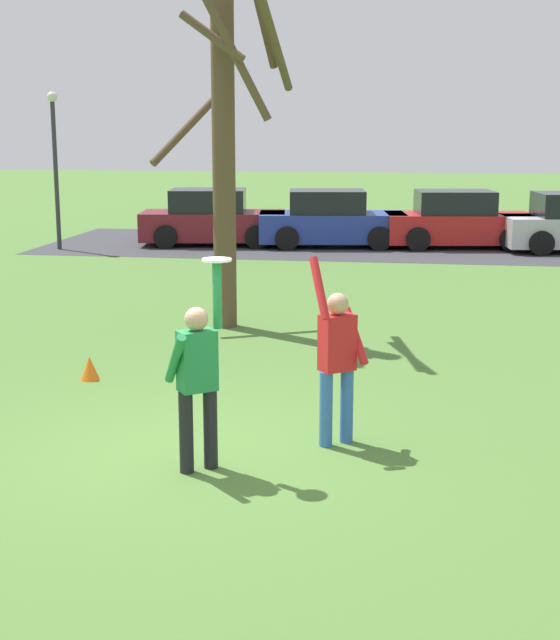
# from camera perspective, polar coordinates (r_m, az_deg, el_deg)

# --- Properties ---
(ground_plane) EXTENTS (120.00, 120.00, 0.00)m
(ground_plane) POSITION_cam_1_polar(r_m,az_deg,el_deg) (9.64, -5.80, -8.38)
(ground_plane) COLOR #4C7533
(person_catcher) EXTENTS (0.57, 0.54, 2.08)m
(person_catcher) POSITION_cam_1_polar(r_m,az_deg,el_deg) (8.93, -5.18, -3.41)
(person_catcher) COLOR black
(person_catcher) RESTS_ON ground_plane
(person_defender) EXTENTS (0.65, 0.64, 2.05)m
(person_defender) POSITION_cam_1_polar(r_m,az_deg,el_deg) (9.64, 3.59, -2.22)
(person_defender) COLOR #3366B7
(person_defender) RESTS_ON ground_plane
(frisbee_disc) EXTENTS (0.29, 0.29, 0.02)m
(frisbee_disc) POSITION_cam_1_polar(r_m,az_deg,el_deg) (8.79, -3.97, 3.77)
(frisbee_disc) COLOR white
(frisbee_disc) RESTS_ON person_catcher
(parked_car_maroon) EXTENTS (4.31, 2.47, 1.59)m
(parked_car_maroon) POSITION_cam_1_polar(r_m,az_deg,el_deg) (26.44, -4.25, 6.28)
(parked_car_maroon) COLOR maroon
(parked_car_maroon) RESTS_ON ground_plane
(parked_car_blue) EXTENTS (4.31, 2.47, 1.59)m
(parked_car_blue) POSITION_cam_1_polar(r_m,az_deg,el_deg) (26.05, 3.18, 6.21)
(parked_car_blue) COLOR #233893
(parked_car_blue) RESTS_ON ground_plane
(parked_car_red) EXTENTS (4.31, 2.47, 1.59)m
(parked_car_red) POSITION_cam_1_polar(r_m,az_deg,el_deg) (26.31, 11.05, 6.06)
(parked_car_red) COLOR red
(parked_car_red) RESTS_ON ground_plane
(parking_strip) EXTENTS (19.70, 6.40, 0.01)m
(parking_strip) POSITION_cam_1_polar(r_m,az_deg,el_deg) (26.21, 6.95, 4.58)
(parking_strip) COLOR #38383D
(parking_strip) RESTS_ON ground_plane
(bare_tree_tall) EXTENTS (2.29, 2.26, 6.29)m
(bare_tree_tall) POSITION_cam_1_polar(r_m,az_deg,el_deg) (15.24, -3.40, 11.50)
(bare_tree_tall) COLOR brown
(bare_tree_tall) RESTS_ON ground_plane
(lamppost_by_lot) EXTENTS (0.28, 0.28, 4.26)m
(lamppost_by_lot) POSITION_cam_1_polar(r_m,az_deg,el_deg) (25.96, -13.87, 9.98)
(lamppost_by_lot) COLOR #2D2D33
(lamppost_by_lot) RESTS_ON ground_plane
(field_cone_orange) EXTENTS (0.26, 0.26, 0.32)m
(field_cone_orange) POSITION_cam_1_polar(r_m,az_deg,el_deg) (12.55, -11.79, -2.96)
(field_cone_orange) COLOR orange
(field_cone_orange) RESTS_ON ground_plane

